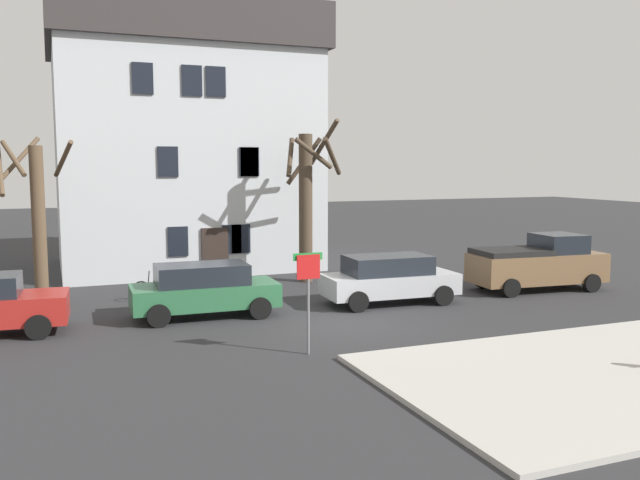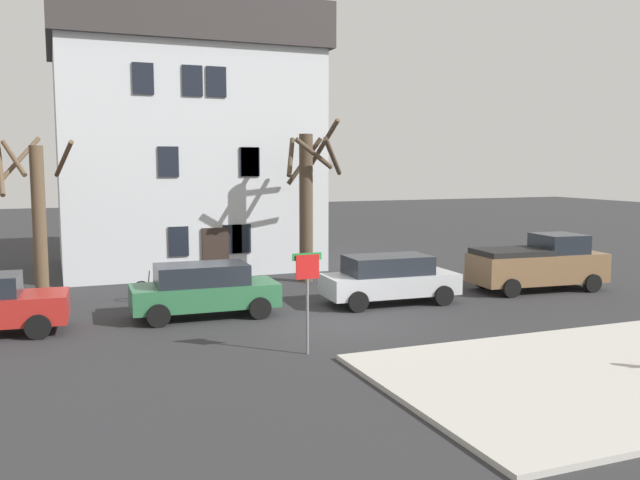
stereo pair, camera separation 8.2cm
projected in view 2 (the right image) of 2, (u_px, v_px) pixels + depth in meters
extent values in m
plane|color=#2D2D30|center=(340.00, 323.00, 20.00)|extent=(120.00, 120.00, 0.00)
cube|color=#B7B5AD|center=(629.00, 371.00, 15.23)|extent=(11.48, 6.83, 0.12)
cube|color=silver|center=(185.00, 162.00, 31.04)|extent=(10.97, 8.24, 9.60)
cube|color=#383333|center=(182.00, 33.00, 30.39)|extent=(11.47, 8.74, 1.94)
cube|color=#2D231E|center=(216.00, 253.00, 27.77)|extent=(1.10, 0.12, 2.10)
cube|color=black|center=(179.00, 241.00, 27.16)|extent=(0.80, 0.08, 1.20)
cube|color=black|center=(232.00, 239.00, 27.98)|extent=(0.80, 0.08, 1.20)
cube|color=black|center=(241.00, 239.00, 28.12)|extent=(0.80, 0.08, 1.20)
cube|color=black|center=(168.00, 162.00, 26.68)|extent=(0.80, 0.08, 1.20)
cube|color=black|center=(249.00, 162.00, 27.90)|extent=(0.80, 0.08, 1.20)
cube|color=black|center=(250.00, 162.00, 27.91)|extent=(0.80, 0.08, 1.20)
cube|color=black|center=(143.00, 78.00, 26.00)|extent=(0.80, 0.08, 1.20)
cube|color=black|center=(193.00, 81.00, 26.70)|extent=(0.80, 0.08, 1.20)
cube|color=black|center=(216.00, 82.00, 27.05)|extent=(0.80, 0.08, 1.20)
cylinder|color=brown|center=(39.00, 225.00, 22.83)|extent=(0.45, 0.45, 5.33)
cylinder|color=brown|center=(64.00, 159.00, 23.12)|extent=(0.67, 1.86, 1.26)
cylinder|color=brown|center=(15.00, 165.00, 23.06)|extent=(1.74, 1.59, 1.97)
cylinder|color=brown|center=(0.00, 165.00, 22.10)|extent=(0.38, 2.34, 1.98)
cylinder|color=brown|center=(14.00, 158.00, 22.02)|extent=(0.84, 1.50, 1.22)
cylinder|color=#4C3D2D|center=(306.00, 209.00, 26.79)|extent=(0.54, 0.54, 5.89)
cylinder|color=#4C3D2D|center=(333.00, 157.00, 26.26)|extent=(1.53, 1.93, 1.47)
cylinder|color=#4C3D2D|center=(314.00, 153.00, 25.87)|extent=(1.61, 0.30, 1.22)
cylinder|color=#4C3D2D|center=(304.00, 161.00, 27.23)|extent=(1.48, 0.57, 1.94)
cylinder|color=#4C3D2D|center=(291.00, 157.00, 26.60)|extent=(0.76, 1.30, 1.58)
cylinder|color=#4C3D2D|center=(324.00, 142.00, 27.01)|extent=(0.64, 1.91, 1.82)
cylinder|color=black|center=(44.00, 313.00, 19.81)|extent=(0.69, 0.27, 0.68)
cylinder|color=black|center=(38.00, 327.00, 18.15)|extent=(0.69, 0.27, 0.68)
cube|color=#2D6B42|center=(205.00, 295.00, 20.80)|extent=(4.51, 1.93, 0.71)
cube|color=#1E232B|center=(202.00, 274.00, 20.69)|extent=(2.81, 1.66, 0.62)
cylinder|color=black|center=(246.00, 297.00, 22.18)|extent=(0.69, 0.24, 0.68)
cylinder|color=black|center=(260.00, 308.00, 20.51)|extent=(0.69, 0.24, 0.68)
cylinder|color=black|center=(152.00, 304.00, 21.16)|extent=(0.69, 0.24, 0.68)
cylinder|color=black|center=(158.00, 316.00, 19.49)|extent=(0.69, 0.24, 0.68)
cube|color=#B7BABF|center=(390.00, 284.00, 22.78)|extent=(4.61, 2.02, 0.70)
cube|color=#1E232B|center=(388.00, 265.00, 22.68)|extent=(2.88, 1.72, 0.62)
cylinder|color=black|center=(418.00, 286.00, 24.17)|extent=(0.69, 0.25, 0.68)
cylinder|color=black|center=(443.00, 296.00, 22.46)|extent=(0.69, 0.25, 0.68)
cylinder|color=black|center=(338.00, 292.00, 23.17)|extent=(0.69, 0.25, 0.68)
cylinder|color=black|center=(358.00, 302.00, 21.46)|extent=(0.69, 0.25, 0.68)
cube|color=brown|center=(537.00, 268.00, 25.17)|extent=(5.17, 2.33, 1.07)
cube|color=#1E232B|center=(559.00, 243.00, 25.33)|extent=(1.74, 1.82, 0.70)
cube|color=black|center=(512.00, 252.00, 24.77)|extent=(2.76, 2.06, 0.20)
cylinder|color=black|center=(560.00, 275.00, 26.63)|extent=(0.70, 0.28, 0.68)
cylinder|color=black|center=(592.00, 283.00, 24.80)|extent=(0.70, 0.28, 0.68)
cylinder|color=black|center=(483.00, 279.00, 25.64)|extent=(0.70, 0.28, 0.68)
cylinder|color=black|center=(511.00, 288.00, 23.82)|extent=(0.70, 0.28, 0.68)
cylinder|color=slate|center=(307.00, 305.00, 16.62)|extent=(0.07, 0.07, 2.50)
cube|color=red|center=(308.00, 267.00, 16.50)|extent=(0.60, 0.03, 0.60)
cube|color=#1E8C38|center=(307.00, 257.00, 16.50)|extent=(0.76, 0.02, 0.18)
torus|color=black|center=(168.00, 287.00, 23.87)|extent=(0.68, 0.30, 0.71)
torus|color=black|center=(141.00, 291.00, 23.18)|extent=(0.68, 0.30, 0.71)
cylinder|color=black|center=(154.00, 283.00, 23.50)|extent=(0.95, 0.39, 0.19)
cylinder|color=black|center=(149.00, 277.00, 23.34)|extent=(0.10, 0.07, 0.45)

